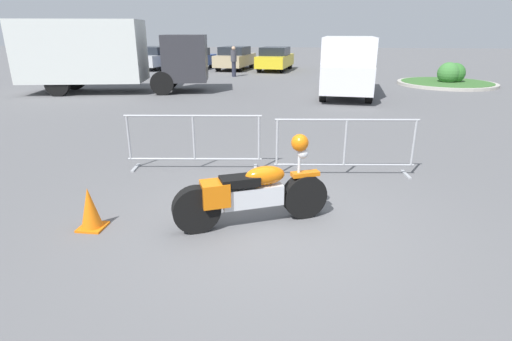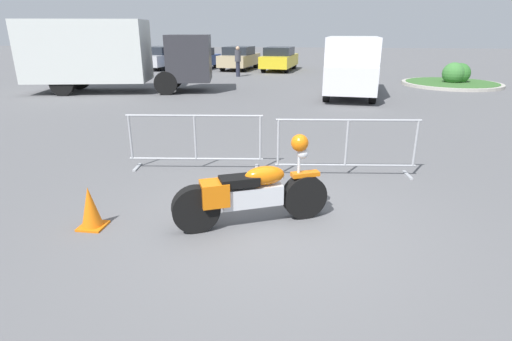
{
  "view_description": "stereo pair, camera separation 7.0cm",
  "coord_description": "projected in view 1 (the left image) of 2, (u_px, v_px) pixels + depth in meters",
  "views": [
    {
      "loc": [
        0.41,
        -4.95,
        2.57
      ],
      "look_at": [
        -0.27,
        0.45,
        0.65
      ],
      "focal_mm": 28.0,
      "sensor_mm": 36.0,
      "label": 1
    },
    {
      "loc": [
        0.47,
        -4.95,
        2.57
      ],
      "look_at": [
        -0.27,
        0.45,
        0.65
      ],
      "focal_mm": 28.0,
      "sensor_mm": 36.0,
      "label": 2
    }
  ],
  "objects": [
    {
      "name": "crowd_barrier_near",
      "position": [
        194.0,
        141.0,
        7.64
      ],
      "size": [
        2.58,
        0.71,
        1.07
      ],
      "rotation": [
        0.0,
        0.0,
        0.11
      ],
      "color": "#9EA0A5",
      "rests_on": "ground"
    },
    {
      "name": "box_truck",
      "position": [
        104.0,
        53.0,
        16.88
      ],
      "size": [
        7.99,
        3.7,
        2.98
      ],
      "rotation": [
        0.0,
        0.0,
        0.2
      ],
      "color": "silver",
      "rests_on": "ground"
    },
    {
      "name": "parked_car_yellow",
      "position": [
        275.0,
        59.0,
        26.45
      ],
      "size": [
        2.32,
        4.63,
        1.51
      ],
      "rotation": [
        0.0,
        0.0,
        1.45
      ],
      "color": "yellow",
      "rests_on": "ground"
    },
    {
      "name": "pedestrian",
      "position": [
        234.0,
        60.0,
        22.92
      ],
      "size": [
        0.48,
        0.48,
        1.69
      ],
      "rotation": [
        0.0,
        0.0,
        2.44
      ],
      "color": "#262838",
      "rests_on": "ground"
    },
    {
      "name": "delivery_van",
      "position": [
        348.0,
        64.0,
        16.28
      ],
      "size": [
        2.38,
        5.15,
        2.31
      ],
      "rotation": [
        0.0,
        0.0,
        -1.66
      ],
      "color": "silver",
      "rests_on": "ground"
    },
    {
      "name": "traffic_cone",
      "position": [
        90.0,
        209.0,
        5.39
      ],
      "size": [
        0.34,
        0.34,
        0.59
      ],
      "color": "orange",
      "rests_on": "ground"
    },
    {
      "name": "parked_car_silver",
      "position": [
        155.0,
        58.0,
        27.55
      ],
      "size": [
        2.3,
        4.58,
        1.49
      ],
      "rotation": [
        0.0,
        0.0,
        1.45
      ],
      "color": "#B7BABF",
      "rests_on": "ground"
    },
    {
      "name": "planter_island",
      "position": [
        448.0,
        79.0,
        19.61
      ],
      "size": [
        4.62,
        4.62,
        1.1
      ],
      "color": "#ADA89E",
      "rests_on": "ground"
    },
    {
      "name": "crowd_barrier_far",
      "position": [
        345.0,
        146.0,
        7.31
      ],
      "size": [
        2.58,
        0.71,
        1.07
      ],
      "rotation": [
        0.0,
        0.0,
        0.11
      ],
      "color": "#9EA0A5",
      "rests_on": "ground"
    },
    {
      "name": "parked_car_tan",
      "position": [
        235.0,
        58.0,
        27.17
      ],
      "size": [
        2.32,
        4.63,
        1.51
      ],
      "rotation": [
        0.0,
        0.0,
        1.45
      ],
      "color": "tan",
      "rests_on": "ground"
    },
    {
      "name": "motorcycle",
      "position": [
        252.0,
        192.0,
        5.46
      ],
      "size": [
        2.08,
        1.06,
        1.24
      ],
      "rotation": [
        0.0,
        0.0,
        0.42
      ],
      "color": "black",
      "rests_on": "ground"
    },
    {
      "name": "ground_plane",
      "position": [
        271.0,
        226.0,
        5.54
      ],
      "size": [
        120.0,
        120.0,
        0.0
      ],
      "primitive_type": "plane",
      "color": "#5B5B5E"
    },
    {
      "name": "parked_car_blue",
      "position": [
        195.0,
        59.0,
        27.3
      ],
      "size": [
        2.16,
        4.31,
        1.41
      ],
      "rotation": [
        0.0,
        0.0,
        1.45
      ],
      "color": "#284799",
      "rests_on": "ground"
    }
  ]
}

